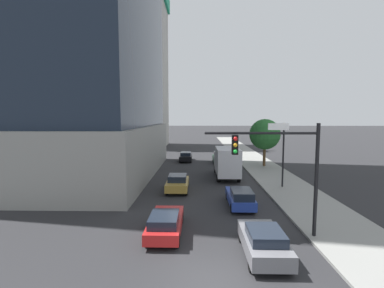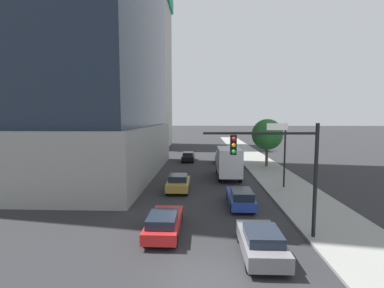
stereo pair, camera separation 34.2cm
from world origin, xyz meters
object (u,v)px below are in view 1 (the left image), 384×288
car_gray (263,241)px  street_lamp (283,145)px  car_green (220,158)px  car_gold (178,183)px  box_truck (227,161)px  traffic_light_pole (280,158)px  car_black (186,156)px  car_blue (240,197)px  car_red (165,223)px  street_tree (265,134)px  construction_building (131,63)px

car_gray → street_lamp: bearing=70.1°
car_gray → car_green: (0.00, 27.75, 0.00)m
car_gold → box_truck: size_ratio=0.59×
car_gray → car_gold: size_ratio=1.05×
traffic_light_pole → car_green: size_ratio=1.47×
traffic_light_pole → car_black: size_ratio=1.33×
car_gray → traffic_light_pole: bearing=58.7°
car_gray → car_gold: bearing=112.7°
box_truck → car_gold: bearing=-131.3°
car_blue → box_truck: 10.10m
car_black → car_gold: car_gold is taller
car_red → car_gray: bearing=-25.3°
street_tree → car_red: size_ratio=1.32×
street_lamp → car_green: (-4.75, 14.64, -3.30)m
construction_building → car_black: size_ratio=9.07×
construction_building → car_gold: 44.50m
car_gold → car_black: bearing=90.0°
car_red → traffic_light_pole: bearing=-2.6°
car_blue → construction_building: bearing=112.7°
car_green → car_red: bearing=-101.1°
car_red → box_truck: bearing=71.9°
car_red → car_green: bearing=78.9°
car_blue → car_black: bearing=102.9°
car_gold → car_red: bearing=-90.0°
traffic_light_pole → car_gray: bearing=-121.3°
street_tree → car_red: 24.72m
construction_building → car_red: 53.00m
car_black → box_truck: bearing=-67.0°
construction_building → street_tree: (23.62, -26.18, -14.17)m
street_tree → car_black: size_ratio=1.34×
street_lamp → car_gray: 14.33m
construction_building → car_blue: 49.92m
box_truck → traffic_light_pole: bearing=-85.3°
car_blue → car_red: (-4.97, -5.15, -0.02)m
street_tree → car_black: 12.24m
street_tree → car_blue: size_ratio=1.33×
car_red → street_lamp: bearing=47.9°
street_lamp → car_blue: bearing=-130.3°
traffic_light_pole → car_gold: size_ratio=1.50×
traffic_light_pole → street_lamp: 11.58m
traffic_light_pole → car_blue: size_ratio=1.33×
construction_building → car_red: size_ratio=8.90×
traffic_light_pole → car_green: (-1.26, 25.68, -3.70)m
street_lamp → car_green: bearing=108.0°
traffic_light_pole → car_red: 7.27m
car_black → car_green: bearing=-16.7°
traffic_light_pole → box_truck: traffic_light_pole is taller
construction_building → traffic_light_pole: (19.22, -48.48, -14.07)m
car_black → box_truck: 12.76m
car_gray → car_red: car_gray is taller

